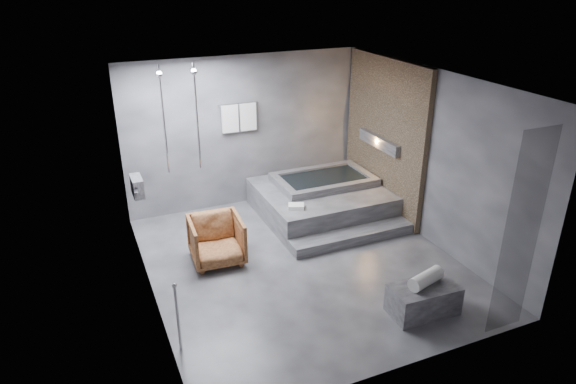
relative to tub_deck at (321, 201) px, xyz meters
name	(u,v)px	position (x,y,z in m)	size (l,w,h in m)	color
room	(320,149)	(-0.65, -1.21, 1.48)	(5.00, 5.04, 2.82)	#313134
tub_deck	(321,201)	(0.00, 0.00, 0.00)	(2.20, 2.00, 0.50)	#363639
tub_step	(352,237)	(0.00, -1.18, -0.16)	(2.20, 0.36, 0.18)	#363639
concrete_bench	(423,299)	(-0.10, -3.20, -0.05)	(0.89, 0.49, 0.40)	#313033
driftwood_chair	(217,240)	(-2.23, -0.88, 0.11)	(0.78, 0.80, 0.73)	#4F2913
rolled_towel	(426,279)	(-0.08, -3.17, 0.24)	(0.19, 0.19, 0.52)	silver
deck_towel	(296,206)	(-0.77, -0.59, 0.28)	(0.26, 0.19, 0.07)	white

